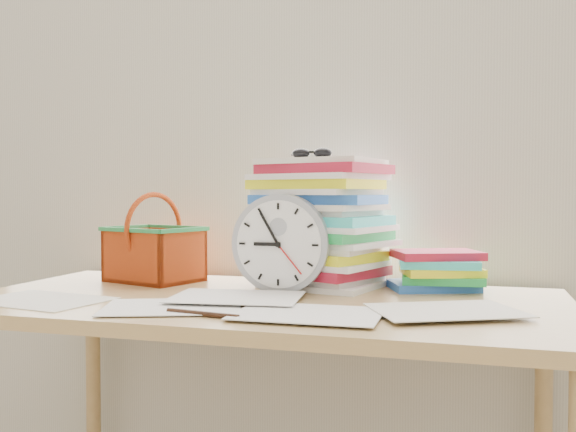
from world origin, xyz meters
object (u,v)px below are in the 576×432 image
(paper_stack, at_px, (322,223))
(book_stack, at_px, (439,271))
(basket, at_px, (154,238))
(clock, at_px, (281,243))
(desk, at_px, (261,330))

(paper_stack, relative_size, book_stack, 1.40)
(basket, bearing_deg, paper_stack, 24.07)
(book_stack, bearing_deg, paper_stack, -179.25)
(clock, relative_size, book_stack, 1.01)
(paper_stack, distance_m, basket, 0.47)
(book_stack, bearing_deg, clock, -158.53)
(paper_stack, bearing_deg, basket, -174.44)
(clock, xyz_separation_m, basket, (-0.40, 0.10, -0.00))
(book_stack, bearing_deg, desk, -149.10)
(desk, distance_m, paper_stack, 0.35)
(paper_stack, bearing_deg, clock, -116.12)
(desk, height_order, clock, clock)
(desk, distance_m, basket, 0.46)
(desk, distance_m, book_stack, 0.48)
(book_stack, relative_size, basket, 0.99)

